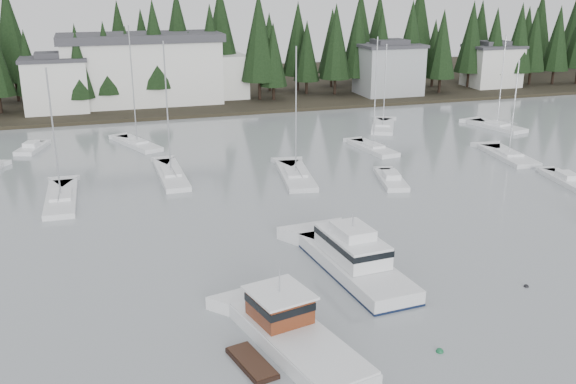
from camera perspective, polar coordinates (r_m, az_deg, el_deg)
name	(u,v)px	position (r m, az deg, el deg)	size (l,w,h in m)	color
far_shore_land	(164,90)	(121.72, -10.94, 8.90)	(240.00, 54.00, 1.00)	black
conifer_treeline	(173,100)	(110.96, -10.23, 8.04)	(200.00, 22.00, 20.00)	black
house_west	(56,84)	(102.53, -19.96, 9.05)	(9.54, 7.42, 8.75)	silver
house_east_a	(389,68)	(112.98, 8.93, 10.81)	(10.60, 8.48, 9.25)	#999EA0
house_east_b	(492,65)	(125.93, 17.69, 10.71)	(9.54, 7.42, 8.25)	silver
harbor_inn	(155,69)	(106.15, -11.74, 10.65)	(29.50, 11.50, 10.90)	silver
lobster_boat_brown	(292,337)	(36.28, 0.35, -12.77)	(6.70, 10.84, 5.11)	silver
cabin_cruiser_center	(354,262)	(44.88, 5.91, -6.19)	(4.59, 12.02, 5.05)	silver
sailboat_0	(509,157)	(77.49, 19.01, 2.94)	(4.07, 9.31, 11.60)	silver
sailboat_1	(171,176)	(67.12, -10.34, 1.38)	(2.51, 10.98, 14.27)	silver
sailboat_3	(296,177)	(65.75, 0.69, 1.32)	(4.42, 10.46, 13.82)	silver
sailboat_4	(373,149)	(77.23, 7.56, 3.78)	(3.36, 8.31, 13.76)	silver
sailboat_5	(383,128)	(89.13, 8.43, 5.68)	(6.64, 9.25, 11.83)	silver
sailboat_6	(497,127)	(92.80, 18.06, 5.48)	(4.74, 8.77, 13.04)	silver
sailboat_7	(61,200)	(62.50, -19.49, -0.69)	(2.89, 10.49, 12.69)	silver
sailboat_9	(137,145)	(80.80, -13.25, 4.10)	(5.52, 9.30, 14.89)	silver
runabout_1	(391,181)	(65.15, 9.16, 0.98)	(3.75, 7.10, 1.42)	silver
runabout_2	(567,181)	(70.02, 23.54, 0.88)	(3.22, 7.22, 1.42)	silver
runabout_3	(32,149)	(82.36, -21.81, 3.55)	(3.87, 5.97, 1.42)	silver
mooring_buoy_green	(440,352)	(37.05, 13.33, -13.66)	(0.43, 0.43, 0.43)	#145933
mooring_buoy_dark	(526,287)	(45.72, 20.41, -7.90)	(0.35, 0.35, 0.35)	black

